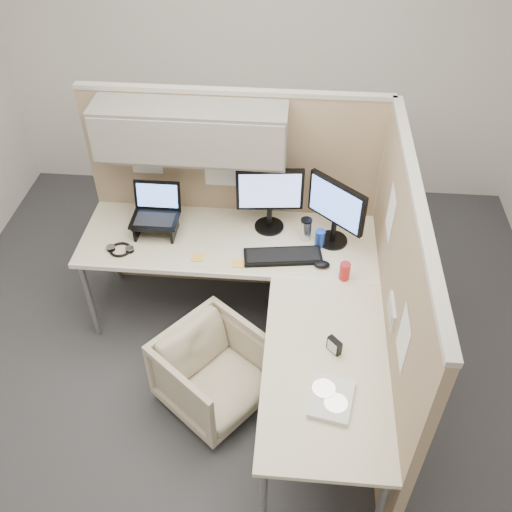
# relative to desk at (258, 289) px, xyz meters

# --- Properties ---
(ground) EXTENTS (4.50, 4.50, 0.00)m
(ground) POSITION_rel_desk_xyz_m (-0.12, -0.13, -0.69)
(ground) COLOR #333237
(ground) RESTS_ON ground
(partition_back) EXTENTS (2.00, 0.36, 1.63)m
(partition_back) POSITION_rel_desk_xyz_m (-0.34, 0.70, 0.41)
(partition_back) COLOR #9F8668
(partition_back) RESTS_ON ground
(partition_right) EXTENTS (0.07, 2.03, 1.63)m
(partition_right) POSITION_rel_desk_xyz_m (0.78, -0.19, 0.13)
(partition_right) COLOR #9F8668
(partition_right) RESTS_ON ground
(desk) EXTENTS (2.00, 1.98, 0.73)m
(desk) POSITION_rel_desk_xyz_m (0.00, 0.00, 0.00)
(desk) COLOR beige
(desk) RESTS_ON ground
(office_chair) EXTENTS (0.80, 0.81, 0.61)m
(office_chair) POSITION_rel_desk_xyz_m (-0.25, -0.35, -0.38)
(office_chair) COLOR beige
(office_chair) RESTS_ON ground
(monitor_left) EXTENTS (0.44, 0.20, 0.47)m
(monitor_left) POSITION_rel_desk_xyz_m (0.03, 0.56, 0.32)
(monitor_left) COLOR black
(monitor_left) RESTS_ON desk
(monitor_right) EXTENTS (0.35, 0.32, 0.47)m
(monitor_right) POSITION_rel_desk_xyz_m (0.46, 0.45, 0.32)
(monitor_right) COLOR black
(monitor_right) RESTS_ON desk
(laptop_station) EXTENTS (0.31, 0.27, 0.33)m
(laptop_station) POSITION_rel_desk_xyz_m (-0.73, 0.46, 0.17)
(laptop_station) COLOR black
(laptop_station) RESTS_ON desk
(keyboard) EXTENTS (0.52, 0.24, 0.02)m
(keyboard) POSITION_rel_desk_xyz_m (0.14, 0.26, 0.05)
(keyboard) COLOR black
(keyboard) RESTS_ON desk
(mouse) EXTENTS (0.11, 0.07, 0.04)m
(mouse) POSITION_rel_desk_xyz_m (0.39, 0.19, 0.06)
(mouse) COLOR black
(mouse) RESTS_ON desk
(travel_mug) EXTENTS (0.08, 0.08, 0.16)m
(travel_mug) POSITION_rel_desk_xyz_m (0.28, 0.46, 0.12)
(travel_mug) COLOR silver
(travel_mug) RESTS_ON desk
(soda_can_green) EXTENTS (0.07, 0.07, 0.12)m
(soda_can_green) POSITION_rel_desk_xyz_m (0.53, 0.10, 0.10)
(soda_can_green) COLOR #B21E1E
(soda_can_green) RESTS_ON desk
(soda_can_silver) EXTENTS (0.07, 0.07, 0.12)m
(soda_can_silver) POSITION_rel_desk_xyz_m (0.37, 0.40, 0.10)
(soda_can_silver) COLOR #1E3FA5
(soda_can_silver) RESTS_ON desk
(sticky_note_a) EXTENTS (0.08, 0.08, 0.01)m
(sticky_note_a) POSITION_rel_desk_xyz_m (-0.41, 0.21, 0.05)
(sticky_note_a) COLOR yellow
(sticky_note_a) RESTS_ON desk
(sticky_note_b) EXTENTS (0.08, 0.08, 0.01)m
(sticky_note_b) POSITION_rel_desk_xyz_m (-0.14, 0.17, 0.05)
(sticky_note_b) COLOR yellow
(sticky_note_b) RESTS_ON desk
(headphones) EXTENTS (0.18, 0.15, 0.03)m
(headphones) POSITION_rel_desk_xyz_m (-0.93, 0.23, 0.05)
(headphones) COLOR black
(headphones) RESTS_ON desk
(paper_stack) EXTENTS (0.25, 0.30, 0.03)m
(paper_stack) POSITION_rel_desk_xyz_m (0.44, -0.80, 0.06)
(paper_stack) COLOR white
(paper_stack) RESTS_ON desk
(desk_clock) EXTENTS (0.08, 0.09, 0.09)m
(desk_clock) POSITION_rel_desk_xyz_m (0.45, -0.48, 0.09)
(desk_clock) COLOR black
(desk_clock) RESTS_ON desk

